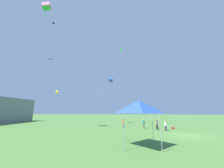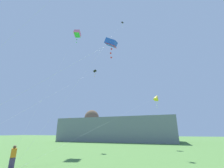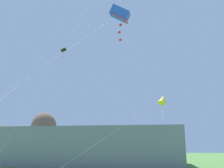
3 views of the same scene
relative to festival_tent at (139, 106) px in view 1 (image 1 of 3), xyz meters
name	(u,v)px [view 1 (image 1 of 3)]	position (x,y,z in m)	size (l,w,h in m)	color
ground_plane	(188,135)	(5.82, -6.83, -3.55)	(220.00, 220.00, 0.00)	#4C7A38
festival_tent	(139,106)	(0.00, 0.00, 0.00)	(3.26, 3.26, 4.17)	#B7B7BC
cooler_box	(173,128)	(11.86, -7.17, -3.40)	(0.49, 0.40, 0.30)	red
person_orange_shirt	(123,123)	(13.25, 1.64, -2.67)	(0.39, 0.39, 1.63)	#473860
person_yellow_shirt	(157,123)	(13.06, -4.65, -2.71)	(0.37, 0.37, 1.56)	#282833
person_teal_shirt	(144,123)	(12.24, -2.13, -2.68)	(0.37, 0.37, 1.79)	brown
person_white_shirt	(166,125)	(9.48, -5.21, -2.64)	(0.38, 0.38, 1.87)	#473860
person_grey_shirt	(157,124)	(10.49, -4.10, -2.63)	(0.40, 0.40, 1.71)	#282833
kite_black_delta_0	(55,25)	(16.93, 20.67, 23.54)	(4.46, 19.38, 28.06)	silver
kite_pink_box_1	(47,7)	(7.56, 16.67, 20.32)	(5.98, 16.08, 24.62)	silver
kite_green_diamond_2	(121,50)	(17.54, 2.04, 15.26)	(7.48, 7.04, 19.44)	silver
kite_yellow_diamond_3	(57,91)	(23.23, 21.66, 5.40)	(10.45, 20.22, 9.77)	silver
kite_black_delta_4	(52,60)	(11.95, 17.19, 10.64)	(1.61, 22.44, 14.64)	silver
kite_blue_box_5	(111,80)	(20.09, 4.85, 7.80)	(8.15, 10.65, 12.01)	silver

